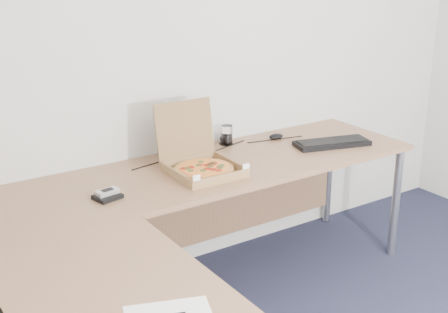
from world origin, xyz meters
TOP-DOWN VIEW (x-y plane):
  - desk at (-0.82, 0.97)m, footprint 2.50×2.20m
  - pizza_box at (-0.54, 1.34)m, footprint 0.34×0.39m
  - drinking_glass at (-0.17, 1.67)m, footprint 0.07×0.07m
  - keyboard at (0.34, 1.31)m, footprint 0.47×0.27m
  - mouse at (0.14, 1.59)m, footprint 0.11×0.09m
  - wallet at (-1.09, 1.30)m, footprint 0.14×0.12m
  - phone at (-1.09, 1.30)m, footprint 0.11×0.07m
  - dome_speaker at (-0.17, 1.68)m, footprint 0.09×0.09m
  - cable_bundle at (-0.29, 1.60)m, footprint 0.55×0.11m

SIDE VIEW (x-z plane):
  - desk at x=-0.82m, z-range 0.34..1.07m
  - cable_bundle at x=-0.29m, z-range 0.73..0.74m
  - wallet at x=-1.09m, z-range 0.73..0.75m
  - keyboard at x=0.34m, z-range 0.73..0.76m
  - mouse at x=0.14m, z-range 0.73..0.76m
  - phone at x=-1.09m, z-range 0.75..0.77m
  - dome_speaker at x=-0.17m, z-range 0.73..0.80m
  - pizza_box at x=-0.54m, z-range 0.60..0.94m
  - drinking_glass at x=-0.17m, z-range 0.73..0.85m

